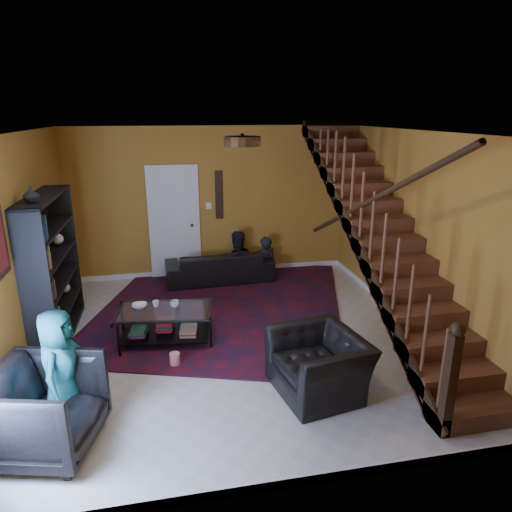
{
  "coord_description": "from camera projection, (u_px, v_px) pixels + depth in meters",
  "views": [
    {
      "loc": [
        -0.84,
        -5.71,
        3.05
      ],
      "look_at": [
        0.39,
        0.4,
        1.06
      ],
      "focal_mm": 32.0,
      "sensor_mm": 36.0,
      "label": 1
    }
  ],
  "objects": [
    {
      "name": "wall_hanging",
      "position": [
        219.0,
        195.0,
        8.52
      ],
      "size": [
        0.14,
        0.03,
        0.9
      ],
      "primitive_type": "cube",
      "color": "black",
      "rests_on": "room"
    },
    {
      "name": "cup_a",
      "position": [
        175.0,
        304.0,
        6.25
      ],
      "size": [
        0.12,
        0.12,
        0.1
      ],
      "primitive_type": "imported",
      "rotation": [
        0.0,
        0.0,
        0.02
      ],
      "color": "#999999",
      "rests_on": "coffee_table"
    },
    {
      "name": "bowl",
      "position": [
        139.0,
        306.0,
        6.25
      ],
      "size": [
        0.21,
        0.21,
        0.05
      ],
      "primitive_type": "imported",
      "rotation": [
        0.0,
        0.0,
        0.01
      ],
      "color": "#999999",
      "rests_on": "coffee_table"
    },
    {
      "name": "rug",
      "position": [
        223.0,
        305.0,
        7.49
      ],
      "size": [
        4.89,
        5.23,
        0.02
      ],
      "primitive_type": "cube",
      "rotation": [
        0.0,
        0.0,
        -0.31
      ],
      "color": "#4D0D18",
      "rests_on": "floor"
    },
    {
      "name": "room",
      "position": [
        141.0,
        305.0,
        7.39
      ],
      "size": [
        5.5,
        5.5,
        5.5
      ],
      "color": "#AC7026",
      "rests_on": "ground"
    },
    {
      "name": "popcorn_bucket",
      "position": [
        175.0,
        359.0,
        5.69
      ],
      "size": [
        0.17,
        0.17,
        0.15
      ],
      "primitive_type": "cylinder",
      "rotation": [
        0.0,
        0.0,
        0.37
      ],
      "color": "red",
      "rests_on": "rug"
    },
    {
      "name": "armchair_right",
      "position": [
        319.0,
        364.0,
        5.12
      ],
      "size": [
        1.08,
        1.19,
        0.67
      ],
      "primitive_type": "imported",
      "rotation": [
        0.0,
        0.0,
        -1.38
      ],
      "color": "black",
      "rests_on": "floor"
    },
    {
      "name": "armchair_left",
      "position": [
        44.0,
        410.0,
        4.18
      ],
      "size": [
        1.14,
        1.12,
        0.86
      ],
      "primitive_type": "imported",
      "rotation": [
        0.0,
        0.0,
        1.32
      ],
      "color": "black",
      "rests_on": "floor"
    },
    {
      "name": "bookshelf",
      "position": [
        53.0,
        271.0,
        6.23
      ],
      "size": [
        0.35,
        1.8,
        2.0
      ],
      "color": "black",
      "rests_on": "floor"
    },
    {
      "name": "staircase",
      "position": [
        383.0,
        234.0,
        6.39
      ],
      "size": [
        0.95,
        5.02,
        3.18
      ],
      "color": "brown",
      "rests_on": "floor"
    },
    {
      "name": "vase",
      "position": [
        31.0,
        195.0,
        5.42
      ],
      "size": [
        0.18,
        0.18,
        0.19
      ],
      "primitive_type": "imported",
      "color": "#999999",
      "rests_on": "bookshelf"
    },
    {
      "name": "ceiling_fixture",
      "position": [
        242.0,
        141.0,
        4.84
      ],
      "size": [
        0.4,
        0.4,
        0.1
      ],
      "primitive_type": "cylinder",
      "color": "#3F2814",
      "rests_on": "room"
    },
    {
      "name": "person_adult_a",
      "position": [
        265.0,
        268.0,
        8.74
      ],
      "size": [
        0.49,
        0.35,
        1.25
      ],
      "primitive_type": "imported",
      "rotation": [
        0.0,
        0.0,
        3.27
      ],
      "color": "black",
      "rests_on": "sofa"
    },
    {
      "name": "person_child",
      "position": [
        60.0,
        369.0,
        4.47
      ],
      "size": [
        0.49,
        0.67,
        1.26
      ],
      "primitive_type": "imported",
      "rotation": [
        0.0,
        0.0,
        1.41
      ],
      "color": "#165255",
      "rests_on": "armchair_left"
    },
    {
      "name": "sofa",
      "position": [
        219.0,
        266.0,
        8.49
      ],
      "size": [
        1.99,
        0.86,
        0.57
      ],
      "primitive_type": "imported",
      "rotation": [
        0.0,
        0.0,
        3.19
      ],
      "color": "black",
      "rests_on": "floor"
    },
    {
      "name": "cup_b",
      "position": [
        156.0,
        304.0,
        6.27
      ],
      "size": [
        0.11,
        0.11,
        0.09
      ],
      "primitive_type": "imported",
      "rotation": [
        0.0,
        0.0,
        0.22
      ],
      "color": "#999999",
      "rests_on": "coffee_table"
    },
    {
      "name": "floor",
      "position": [
        235.0,
        338.0,
        6.42
      ],
      "size": [
        5.5,
        5.5,
        0.0
      ],
      "primitive_type": "plane",
      "color": "beige",
      "rests_on": "ground"
    },
    {
      "name": "person_adult_b",
      "position": [
        237.0,
        267.0,
        8.61
      ],
      "size": [
        0.71,
        0.57,
        1.38
      ],
      "primitive_type": "imported",
      "rotation": [
        0.0,
        0.0,
        3.22
      ],
      "color": "black",
      "rests_on": "sofa"
    },
    {
      "name": "door",
      "position": [
        174.0,
        224.0,
        8.52
      ],
      "size": [
        0.82,
        0.05,
        2.05
      ],
      "primitive_type": "cube",
      "color": "silver",
      "rests_on": "floor"
    },
    {
      "name": "coffee_table",
      "position": [
        165.0,
        323.0,
        6.24
      ],
      "size": [
        1.33,
        0.89,
        0.47
      ],
      "rotation": [
        0.0,
        0.0,
        -0.14
      ],
      "color": "black",
      "rests_on": "floor"
    }
  ]
}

